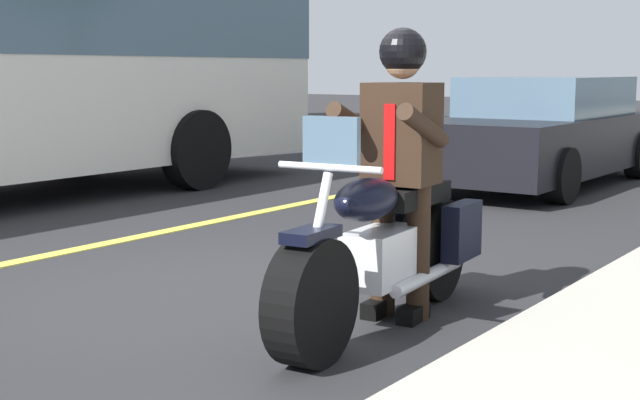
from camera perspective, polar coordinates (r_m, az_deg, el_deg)
The scene contains 5 objects.
ground_plane at distance 5.87m, azimuth -7.41°, elevation -6.46°, with size 80.00×80.00×0.00m, color #28282B.
lane_center_stripe at distance 7.34m, azimuth -18.95°, elevation -3.79°, with size 60.00×0.16×0.01m, color #E5DB4C.
motorcycle_main at distance 5.21m, azimuth 4.25°, elevation -3.20°, with size 2.22×0.72×1.26m.
rider_main at distance 5.30m, azimuth 5.20°, elevation 3.36°, with size 0.66×0.59×1.74m.
car_dark at distance 11.94m, azimuth 14.06°, elevation 4.27°, with size 4.60×1.92×1.40m.
Camera 1 is at (4.14, 3.88, 1.50)m, focal length 49.79 mm.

